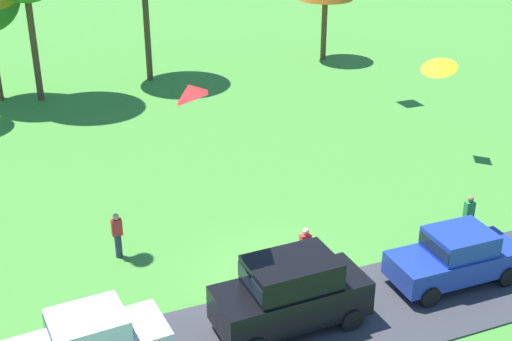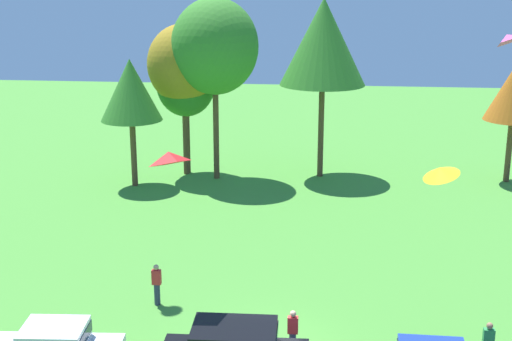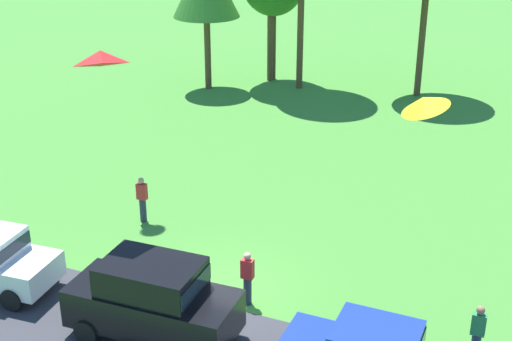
# 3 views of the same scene
# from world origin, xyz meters

# --- Properties ---
(person_beside_suv) EXTENTS (0.36, 0.24, 1.71)m
(person_beside_suv) POSITION_xyz_m (-4.56, 3.22, 0.88)
(person_beside_suv) COLOR #2D334C
(person_beside_suv) RESTS_ON ground
(person_on_lawn) EXTENTS (0.36, 0.24, 1.71)m
(person_on_lawn) POSITION_xyz_m (1.01, -0.14, 0.88)
(person_on_lawn) COLOR #2D334C
(person_on_lawn) RESTS_ON ground
(tree_far_right) EXTENTS (3.70, 3.70, 7.81)m
(tree_far_right) POSITION_xyz_m (-9.79, 19.04, 5.92)
(tree_far_right) COLOR brown
(tree_far_right) RESTS_ON ground
(tree_lone_near) EXTENTS (4.58, 4.58, 9.66)m
(tree_lone_near) POSITION_xyz_m (-7.13, 21.93, 7.12)
(tree_lone_near) COLOR brown
(tree_lone_near) RESTS_ON ground
(tree_center_back) EXTENTS (3.73, 3.73, 7.88)m
(tree_center_back) POSITION_xyz_m (-7.10, 22.26, 5.80)
(tree_center_back) COLOR brown
(tree_center_back) RESTS_ON ground
(tree_right_of_center) EXTENTS (5.35, 5.35, 11.30)m
(tree_right_of_center) POSITION_xyz_m (-5.01, 21.15, 8.33)
(tree_right_of_center) COLOR brown
(tree_right_of_center) RESTS_ON ground
(tree_left_of_center) EXTENTS (5.34, 5.34, 11.26)m
(tree_left_of_center) POSITION_xyz_m (1.54, 22.32, 8.57)
(tree_left_of_center) COLOR brown
(tree_left_of_center) RESTS_ON ground
(kite_diamond_topmost) EXTENTS (1.57, 1.57, 0.83)m
(kite_diamond_topmost) POSITION_xyz_m (10.86, 15.54, 9.51)
(kite_diamond_topmost) COLOR #EA4C9E
(kite_delta_low_drifter) EXTENTS (1.63, 1.61, 0.67)m
(kite_delta_low_drifter) POSITION_xyz_m (5.56, -0.16, 6.77)
(kite_delta_low_drifter) COLOR yellow
(kite_diamond_high_left) EXTENTS (1.35, 1.32, 0.60)m
(kite_diamond_high_left) POSITION_xyz_m (-2.97, -0.76, 7.15)
(kite_diamond_high_left) COLOR red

